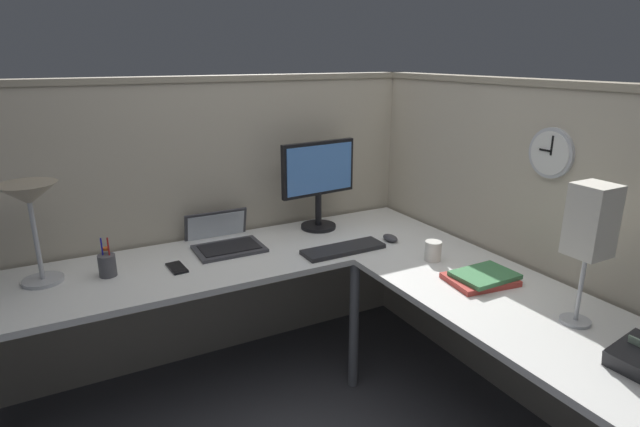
% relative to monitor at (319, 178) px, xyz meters
% --- Properties ---
extents(ground_plane, '(6.80, 6.80, 0.00)m').
position_rel_monitor_xyz_m(ground_plane, '(-0.21, -0.64, -1.02)').
color(ground_plane, '#47474C').
extents(cubicle_wall_back, '(2.57, 0.12, 1.58)m').
position_rel_monitor_xyz_m(cubicle_wall_back, '(-0.57, 0.23, -0.23)').
color(cubicle_wall_back, '#B7AD99').
rests_on(cubicle_wall_back, ground).
extents(cubicle_wall_right, '(0.12, 2.37, 1.58)m').
position_rel_monitor_xyz_m(cubicle_wall_right, '(0.66, -0.90, -0.23)').
color(cubicle_wall_right, '#B7AD99').
rests_on(cubicle_wall_right, ground).
extents(desk, '(2.35, 2.15, 0.73)m').
position_rel_monitor_xyz_m(desk, '(-0.35, -0.69, -0.39)').
color(desk, white).
rests_on(desk, ground).
extents(monitor, '(0.46, 0.20, 0.50)m').
position_rel_monitor_xyz_m(monitor, '(0.00, 0.00, 0.00)').
color(monitor, black).
rests_on(monitor, desk).
extents(laptop, '(0.34, 0.38, 0.22)m').
position_rel_monitor_xyz_m(laptop, '(-0.56, 0.00, -0.27)').
color(laptop, '#38383D').
rests_on(laptop, desk).
extents(keyboard, '(0.43, 0.14, 0.02)m').
position_rel_monitor_xyz_m(keyboard, '(-0.06, -0.38, -0.28)').
color(keyboard, '#232326').
rests_on(keyboard, desk).
extents(computer_mouse, '(0.06, 0.10, 0.03)m').
position_rel_monitor_xyz_m(computer_mouse, '(0.24, -0.37, -0.28)').
color(computer_mouse, '#38383D').
rests_on(computer_mouse, desk).
extents(desk_lamp_dome, '(0.24, 0.24, 0.44)m').
position_rel_monitor_xyz_m(desk_lamp_dome, '(-1.41, -0.07, 0.07)').
color(desk_lamp_dome, '#B7BABF').
rests_on(desk_lamp_dome, desk).
extents(pen_cup, '(0.08, 0.08, 0.18)m').
position_rel_monitor_xyz_m(pen_cup, '(-1.15, -0.14, -0.24)').
color(pen_cup, '#4C4C51').
rests_on(pen_cup, desk).
extents(cell_phone, '(0.08, 0.15, 0.01)m').
position_rel_monitor_xyz_m(cell_phone, '(-0.86, -0.21, -0.29)').
color(cell_phone, black).
rests_on(cell_phone, desk).
extents(book_stack, '(0.31, 0.25, 0.04)m').
position_rel_monitor_xyz_m(book_stack, '(0.29, -0.98, -0.27)').
color(book_stack, '#BF3F38').
rests_on(book_stack, desk).
extents(desk_lamp_paper, '(0.13, 0.13, 0.53)m').
position_rel_monitor_xyz_m(desk_lamp_paper, '(0.33, -1.41, 0.09)').
color(desk_lamp_paper, '#B7BABF').
rests_on(desk_lamp_paper, desk).
extents(coffee_mug, '(0.08, 0.08, 0.10)m').
position_rel_monitor_xyz_m(coffee_mug, '(0.26, -0.68, -0.25)').
color(coffee_mug, silver).
rests_on(coffee_mug, desk).
extents(wall_clock, '(0.04, 0.22, 0.22)m').
position_rel_monitor_xyz_m(wall_clock, '(0.61, -1.00, 0.25)').
color(wall_clock, '#B7BABF').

